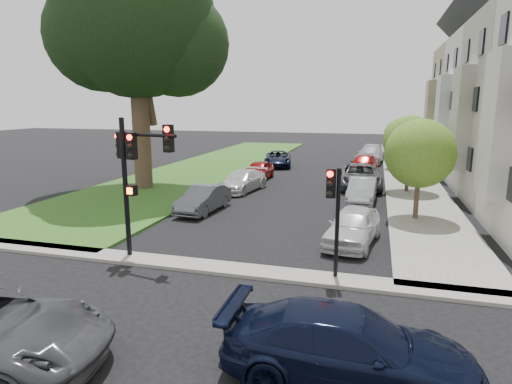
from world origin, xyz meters
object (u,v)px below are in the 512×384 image
(small_tree_c, at_px, (401,136))
(car_cross_far, at_px, (348,347))
(car_parked_2, at_px, (360,176))
(traffic_signal_secondary, at_px, (334,203))
(car_parked_3, at_px, (364,164))
(car_parked_4, at_px, (371,155))
(car_parked_8, at_px, (278,159))
(car_parked_6, at_px, (242,181))
(eucalyptus, at_px, (134,18))
(car_parked_1, at_px, (362,191))
(car_parked_5, at_px, (203,199))
(car_parked_7, at_px, (259,170))
(traffic_signal_main, at_px, (135,163))
(small_tree_a, at_px, (420,154))
(car_parked_0, at_px, (353,226))
(small_tree_b, at_px, (410,142))

(small_tree_c, bearing_deg, car_cross_far, -94.41)
(car_parked_2, bearing_deg, traffic_signal_secondary, -95.83)
(car_parked_3, bearing_deg, car_parked_4, 93.29)
(car_cross_far, distance_m, car_parked_2, 20.00)
(small_tree_c, height_order, car_parked_4, small_tree_c)
(car_parked_3, relative_size, car_parked_8, 0.93)
(car_parked_2, height_order, car_parked_3, car_parked_2)
(traffic_signal_secondary, bearing_deg, car_parked_2, 89.11)
(car_cross_far, bearing_deg, car_parked_6, 23.22)
(eucalyptus, xyz_separation_m, car_parked_1, (13.43, -0.18, -9.54))
(car_cross_far, xyz_separation_m, car_parked_5, (-7.80, 11.60, -0.07))
(small_tree_c, bearing_deg, car_parked_2, -107.60)
(car_parked_6, bearing_deg, small_tree_c, 59.94)
(car_parked_4, relative_size, car_parked_7, 1.37)
(eucalyptus, xyz_separation_m, car_parked_6, (6.22, 1.07, -9.57))
(car_parked_6, bearing_deg, car_parked_8, 100.99)
(car_cross_far, height_order, car_parked_7, car_cross_far)
(traffic_signal_main, xyz_separation_m, traffic_signal_secondary, (6.60, -0.04, -0.94))
(car_parked_2, bearing_deg, traffic_signal_main, -119.27)
(small_tree_a, xyz_separation_m, small_tree_c, (-0.00, 16.04, -0.32))
(traffic_signal_secondary, height_order, car_parked_0, traffic_signal_secondary)
(eucalyptus, xyz_separation_m, small_tree_c, (15.95, 12.75, -7.43))
(small_tree_a, bearing_deg, car_parked_4, 96.79)
(small_tree_b, distance_m, car_parked_5, 12.80)
(small_tree_b, relative_size, car_parked_4, 0.86)
(traffic_signal_secondary, relative_size, car_parked_0, 0.84)
(car_parked_7, bearing_deg, small_tree_b, -11.59)
(car_parked_5, bearing_deg, car_parked_1, 33.80)
(car_parked_8, bearing_deg, traffic_signal_secondary, -84.61)
(car_parked_5, bearing_deg, car_parked_3, 67.57)
(traffic_signal_secondary, distance_m, car_cross_far, 5.19)
(small_tree_b, relative_size, car_parked_0, 1.13)
(car_parked_3, xyz_separation_m, car_parked_7, (-7.08, -4.75, -0.09))
(car_parked_2, xyz_separation_m, car_parked_3, (0.05, 6.01, -0.01))
(traffic_signal_secondary, bearing_deg, car_parked_3, 89.24)
(traffic_signal_main, distance_m, car_parked_8, 23.33)
(traffic_signal_main, bearing_deg, eucalyptus, 119.62)
(car_parked_5, height_order, car_parked_8, car_parked_8)
(small_tree_a, bearing_deg, eucalyptus, 168.36)
(eucalyptus, distance_m, car_parked_6, 11.46)
(traffic_signal_main, bearing_deg, small_tree_a, 39.21)
(car_parked_0, relative_size, car_parked_6, 0.94)
(small_tree_c, height_order, traffic_signal_secondary, small_tree_c)
(car_parked_5, relative_size, car_parked_8, 0.82)
(eucalyptus, height_order, traffic_signal_main, eucalyptus)
(small_tree_b, bearing_deg, small_tree_c, 90.00)
(eucalyptus, bearing_deg, traffic_signal_secondary, -40.83)
(traffic_signal_secondary, bearing_deg, car_parked_7, 112.51)
(car_parked_3, bearing_deg, eucalyptus, -135.99)
(eucalyptus, bearing_deg, small_tree_b, 11.25)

